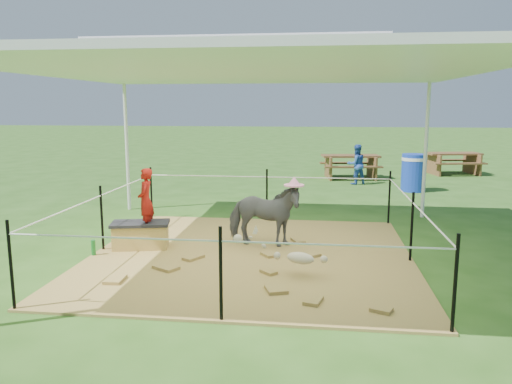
# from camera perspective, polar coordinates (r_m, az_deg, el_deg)

# --- Properties ---
(ground) EXTENTS (90.00, 90.00, 0.00)m
(ground) POSITION_cam_1_polar(r_m,az_deg,el_deg) (7.32, -0.58, -7.37)
(ground) COLOR #2D5919
(ground) RESTS_ON ground
(hay_patch) EXTENTS (4.60, 4.60, 0.03)m
(hay_patch) POSITION_cam_1_polar(r_m,az_deg,el_deg) (7.32, -0.58, -7.26)
(hay_patch) COLOR brown
(hay_patch) RESTS_ON ground
(canopy_tent) EXTENTS (6.30, 6.30, 2.90)m
(canopy_tent) POSITION_cam_1_polar(r_m,az_deg,el_deg) (7.01, -0.62, 14.13)
(canopy_tent) COLOR silver
(canopy_tent) RESTS_ON ground
(rope_fence) EXTENTS (4.54, 4.54, 1.00)m
(rope_fence) POSITION_cam_1_polar(r_m,az_deg,el_deg) (7.16, -0.59, -2.45)
(rope_fence) COLOR black
(rope_fence) RESTS_ON ground
(straw_bale) EXTENTS (0.87, 0.56, 0.36)m
(straw_bale) POSITION_cam_1_polar(r_m,az_deg,el_deg) (7.80, -13.04, -4.95)
(straw_bale) COLOR #B88E43
(straw_bale) RESTS_ON hay_patch
(dark_cloth) EXTENTS (0.93, 0.62, 0.04)m
(dark_cloth) POSITION_cam_1_polar(r_m,az_deg,el_deg) (7.75, -13.10, -3.52)
(dark_cloth) COLOR black
(dark_cloth) RESTS_ON straw_bale
(woman) EXTENTS (0.30, 0.39, 0.96)m
(woman) POSITION_cam_1_polar(r_m,az_deg,el_deg) (7.63, -12.53, -0.19)
(woman) COLOR #AA1810
(woman) RESTS_ON straw_bale
(green_bottle) EXTENTS (0.07, 0.07, 0.22)m
(green_bottle) POSITION_cam_1_polar(r_m,az_deg,el_deg) (7.63, -18.09, -6.06)
(green_bottle) COLOR #1A7627
(green_bottle) RESTS_ON hay_patch
(pony) EXTENTS (1.19, 0.62, 0.97)m
(pony) POSITION_cam_1_polar(r_m,az_deg,el_deg) (7.63, 0.87, -2.67)
(pony) COLOR #535358
(pony) RESTS_ON hay_patch
(pink_hat) EXTENTS (0.30, 0.30, 0.14)m
(pink_hat) POSITION_cam_1_polar(r_m,az_deg,el_deg) (7.53, 0.89, 1.46)
(pink_hat) COLOR #FD92C2
(pink_hat) RESTS_ON pony
(foal) EXTENTS (1.08, 0.84, 0.53)m
(foal) POSITION_cam_1_polar(r_m,az_deg,el_deg) (6.38, 5.11, -7.27)
(foal) COLOR #C0B28D
(foal) RESTS_ON hay_patch
(trash_barrel) EXTENTS (0.64, 0.64, 0.95)m
(trash_barrel) POSITION_cam_1_polar(r_m,az_deg,el_deg) (13.35, 17.57, 2.12)
(trash_barrel) COLOR #183AB5
(trash_barrel) RESTS_ON ground
(picnic_table_near) EXTENTS (1.83, 1.42, 0.70)m
(picnic_table_near) POSITION_cam_1_polar(r_m,az_deg,el_deg) (15.28, 10.71, 2.87)
(picnic_table_near) COLOR #50361B
(picnic_table_near) RESTS_ON ground
(picnic_table_far) EXTENTS (1.85, 1.48, 0.69)m
(picnic_table_far) POSITION_cam_1_polar(r_m,az_deg,el_deg) (17.10, 21.55, 3.06)
(picnic_table_far) COLOR brown
(picnic_table_far) RESTS_ON ground
(distant_person) EXTENTS (0.66, 0.60, 1.11)m
(distant_person) POSITION_cam_1_polar(r_m,az_deg,el_deg) (14.11, 11.39, 3.11)
(distant_person) COLOR #2E55AE
(distant_person) RESTS_ON ground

